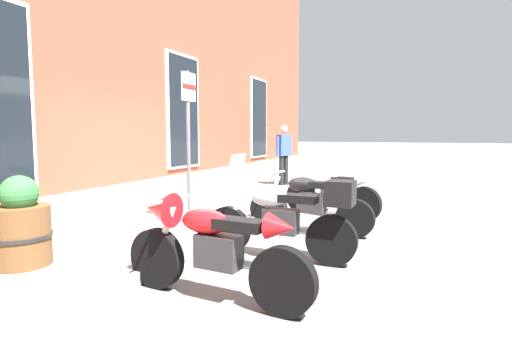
% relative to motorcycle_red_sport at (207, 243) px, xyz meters
% --- Properties ---
extents(ground_plane, '(140.00, 140.00, 0.00)m').
position_rel_motorcycle_red_sport_xyz_m(ground_plane, '(2.19, 0.82, -0.56)').
color(ground_plane, '#565451').
extents(sidewalk, '(27.62, 2.34, 0.15)m').
position_rel_motorcycle_red_sport_xyz_m(sidewalk, '(2.19, 2.00, -0.48)').
color(sidewalk, slate).
rests_on(sidewalk, ground_plane).
extents(lane_stripe, '(27.62, 0.12, 0.01)m').
position_rel_motorcycle_red_sport_xyz_m(lane_stripe, '(2.19, -2.38, -0.55)').
color(lane_stripe, silver).
rests_on(lane_stripe, ground_plane).
extents(motorcycle_red_sport, '(0.62, 2.07, 1.02)m').
position_rel_motorcycle_red_sport_xyz_m(motorcycle_red_sport, '(0.00, 0.00, 0.00)').
color(motorcycle_red_sport, black).
rests_on(motorcycle_red_sport, ground_plane).
extents(motorcycle_silver_touring, '(0.62, 2.04, 1.34)m').
position_rel_motorcycle_red_sport_xyz_m(motorcycle_silver_touring, '(1.46, -0.29, 0.00)').
color(motorcycle_silver_touring, black).
rests_on(motorcycle_silver_touring, ground_plane).
extents(motorcycle_black_naked, '(0.62, 2.15, 0.97)m').
position_rel_motorcycle_red_sport_xyz_m(motorcycle_black_naked, '(3.00, -0.13, -0.08)').
color(motorcycle_black_naked, black).
rests_on(motorcycle_black_naked, ground_plane).
extents(motorcycle_white_sport, '(0.75, 1.96, 0.98)m').
position_rel_motorcycle_red_sport_xyz_m(motorcycle_white_sport, '(4.35, -0.15, -0.02)').
color(motorcycle_white_sport, black).
rests_on(motorcycle_white_sport, ground_plane).
extents(pedestrian_blue_top, '(0.54, 0.35, 1.68)m').
position_rel_motorcycle_red_sport_xyz_m(pedestrian_blue_top, '(7.39, 1.83, 0.54)').
color(pedestrian_blue_top, black).
rests_on(pedestrian_blue_top, sidewalk).
extents(parking_sign, '(0.36, 0.07, 2.44)m').
position_rel_motorcycle_red_sport_xyz_m(parking_sign, '(2.15, 1.58, 1.17)').
color(parking_sign, '#4C4C51').
rests_on(parking_sign, sidewalk).
extents(barrel_planter, '(0.64, 0.64, 1.00)m').
position_rel_motorcycle_red_sport_xyz_m(barrel_planter, '(-0.33, 2.17, 0.02)').
color(barrel_planter, brown).
rests_on(barrel_planter, sidewalk).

